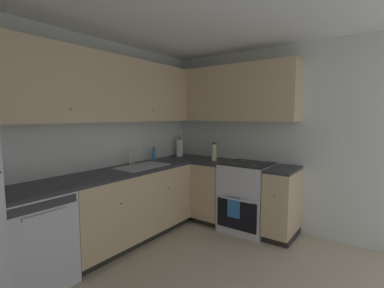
{
  "coord_description": "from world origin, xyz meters",
  "views": [
    {
      "loc": [
        -1.75,
        -1.23,
        1.54
      ],
      "look_at": [
        1.0,
        0.77,
        1.19
      ],
      "focal_mm": 25.62,
      "sensor_mm": 36.0,
      "label": 1
    }
  ],
  "objects_px": {
    "oven_range": "(247,196)",
    "paper_towel_roll": "(180,148)",
    "dishwasher": "(30,240)",
    "soap_bottle": "(154,155)",
    "oil_bottle": "(214,152)"
  },
  "relations": [
    {
      "from": "oven_range",
      "to": "paper_towel_roll",
      "type": "relative_size",
      "value": 3.24
    },
    {
      "from": "dishwasher",
      "to": "paper_towel_roll",
      "type": "xyz_separation_m",
      "value": [
        2.35,
        0.16,
        0.6
      ]
    },
    {
      "from": "soap_bottle",
      "to": "oil_bottle",
      "type": "height_order",
      "value": "oil_bottle"
    },
    {
      "from": "oven_range",
      "to": "oil_bottle",
      "type": "relative_size",
      "value": 4.02
    },
    {
      "from": "soap_bottle",
      "to": "oil_bottle",
      "type": "xyz_separation_m",
      "value": [
        0.53,
        -0.69,
        0.03
      ]
    },
    {
      "from": "dishwasher",
      "to": "soap_bottle",
      "type": "distance_m",
      "value": 1.87
    },
    {
      "from": "oil_bottle",
      "to": "soap_bottle",
      "type": "bearing_deg",
      "value": 127.82
    },
    {
      "from": "soap_bottle",
      "to": "oil_bottle",
      "type": "distance_m",
      "value": 0.87
    },
    {
      "from": "oven_range",
      "to": "oil_bottle",
      "type": "height_order",
      "value": "oil_bottle"
    },
    {
      "from": "paper_towel_roll",
      "to": "dishwasher",
      "type": "bearing_deg",
      "value": -176.09
    },
    {
      "from": "oven_range",
      "to": "soap_bottle",
      "type": "relative_size",
      "value": 5.28
    },
    {
      "from": "dishwasher",
      "to": "oven_range",
      "type": "xyz_separation_m",
      "value": [
        2.33,
        -1.03,
        0.02
      ]
    },
    {
      "from": "oven_range",
      "to": "paper_towel_roll",
      "type": "distance_m",
      "value": 1.32
    },
    {
      "from": "oven_range",
      "to": "soap_bottle",
      "type": "distance_m",
      "value": 1.43
    },
    {
      "from": "dishwasher",
      "to": "paper_towel_roll",
      "type": "bearing_deg",
      "value": 3.91
    }
  ]
}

